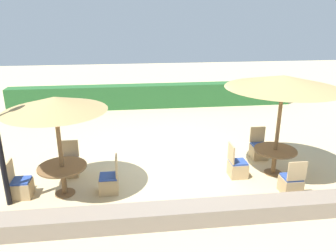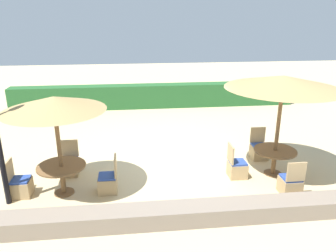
% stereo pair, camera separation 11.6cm
% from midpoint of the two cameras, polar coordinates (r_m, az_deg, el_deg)
% --- Properties ---
extents(ground_plane, '(40.00, 40.00, 0.00)m').
position_cam_midpoint_polar(ground_plane, '(9.84, 0.10, -6.10)').
color(ground_plane, '#D1BA8C').
extents(hedge_row, '(13.00, 0.70, 1.07)m').
position_cam_midpoint_polar(hedge_row, '(15.31, -2.74, 5.26)').
color(hedge_row, '#28602D').
rests_on(hedge_row, ground_plane).
extents(stone_border, '(10.00, 0.56, 0.39)m').
position_cam_midpoint_polar(stone_border, '(7.14, 3.28, -15.01)').
color(stone_border, gray).
rests_on(stone_border, ground_plane).
extents(parasol_front_right, '(2.93, 2.93, 2.72)m').
position_cam_midpoint_polar(parasol_front_right, '(8.76, 19.10, 7.24)').
color(parasol_front_right, brown).
rests_on(parasol_front_right, ground_plane).
extents(round_table_front_right, '(1.13, 1.13, 0.71)m').
position_cam_midpoint_polar(round_table_front_right, '(9.33, 17.80, -4.69)').
color(round_table_front_right, brown).
rests_on(round_table_front_right, ground_plane).
extents(patio_chair_front_right_north, '(0.46, 0.46, 0.93)m').
position_cam_midpoint_polar(patio_chair_front_right_north, '(10.31, 15.20, -4.02)').
color(patio_chair_front_right_north, tan).
rests_on(patio_chair_front_right_north, ground_plane).
extents(patio_chair_front_right_west, '(0.46, 0.46, 0.93)m').
position_cam_midpoint_polar(patio_chair_front_right_west, '(9.04, 11.60, -7.07)').
color(patio_chair_front_right_west, tan).
rests_on(patio_chair_front_right_west, ground_plane).
extents(patio_chair_front_right_south, '(0.46, 0.46, 0.93)m').
position_cam_midpoint_polar(patio_chair_front_right_south, '(8.60, 20.28, -9.37)').
color(patio_chair_front_right_south, tan).
rests_on(patio_chair_front_right_south, ground_plane).
extents(parasol_front_left, '(2.33, 2.33, 2.44)m').
position_cam_midpoint_polar(parasol_front_left, '(7.73, -19.52, 3.56)').
color(parasol_front_left, brown).
rests_on(parasol_front_left, ground_plane).
extents(round_table_front_left, '(1.15, 1.15, 0.75)m').
position_cam_midpoint_polar(round_table_front_left, '(8.31, -18.25, -7.55)').
color(round_table_front_left, brown).
rests_on(round_table_front_left, ground_plane).
extents(patio_chair_front_left_north, '(0.46, 0.46, 0.93)m').
position_cam_midpoint_polar(patio_chair_front_left_north, '(9.34, -17.00, -6.67)').
color(patio_chair_front_left_north, tan).
rests_on(patio_chair_front_left_north, ground_plane).
extents(patio_chair_front_left_east, '(0.46, 0.46, 0.93)m').
position_cam_midpoint_polar(patio_chair_front_left_east, '(8.27, -10.56, -9.61)').
color(patio_chair_front_left_east, tan).
rests_on(patio_chair_front_left_east, ground_plane).
extents(patio_chair_front_left_west, '(0.46, 0.46, 0.93)m').
position_cam_midpoint_polar(patio_chair_front_left_west, '(8.71, -24.61, -9.60)').
color(patio_chair_front_left_west, tan).
rests_on(patio_chair_front_left_west, ground_plane).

